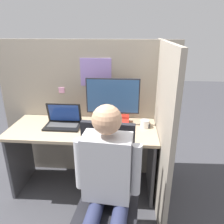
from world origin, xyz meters
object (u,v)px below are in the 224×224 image
object	(u,v)px
laptop	(63,122)
person	(107,180)
stapler	(147,124)
office_chair	(108,189)
paper_box	(113,121)
carrot_toy	(94,133)
monitor	(113,98)
coffee_mug	(145,124)

from	to	relation	value
laptop	person	world-z (taller)	person
stapler	office_chair	xyz separation A→B (m)	(-0.35, -0.75, -0.25)
paper_box	person	distance (m)	0.93
carrot_toy	office_chair	xyz separation A→B (m)	(0.19, -0.49, -0.26)
stapler	office_chair	world-z (taller)	office_chair
paper_box	carrot_toy	distance (m)	0.32
laptop	carrot_toy	distance (m)	0.40
laptop	carrot_toy	bearing A→B (deg)	-25.83
person	carrot_toy	bearing A→B (deg)	107.07
paper_box	laptop	distance (m)	0.53
office_chair	carrot_toy	bearing A→B (deg)	110.84
monitor	coffee_mug	world-z (taller)	monitor
monitor	laptop	world-z (taller)	monitor
carrot_toy	coffee_mug	xyz separation A→B (m)	(0.51, 0.22, 0.02)
carrot_toy	monitor	bearing A→B (deg)	58.70
carrot_toy	office_chair	distance (m)	0.58
laptop	coffee_mug	size ratio (longest dim) A/B	4.09
monitor	office_chair	bearing A→B (deg)	-88.39
office_chair	coffee_mug	xyz separation A→B (m)	(0.32, 0.71, 0.27)
laptop	stapler	xyz separation A→B (m)	(0.89, 0.09, -0.03)
stapler	paper_box	bearing A→B (deg)	178.37
laptop	stapler	world-z (taller)	laptop
monitor	coffee_mug	xyz separation A→B (m)	(0.34, -0.05, -0.26)
monitor	laptop	xyz separation A→B (m)	(-0.52, -0.10, -0.25)
stapler	carrot_toy	size ratio (longest dim) A/B	0.87
laptop	coffee_mug	distance (m)	0.87
monitor	stapler	size ratio (longest dim) A/B	4.32
monitor	office_chair	size ratio (longest dim) A/B	0.53
paper_box	person	bearing A→B (deg)	-87.79
paper_box	coffee_mug	xyz separation A→B (m)	(0.34, -0.05, 0.00)
paper_box	monitor	world-z (taller)	monitor
carrot_toy	laptop	bearing A→B (deg)	154.17
monitor	carrot_toy	world-z (taller)	monitor
monitor	laptop	bearing A→B (deg)	-169.18
person	laptop	bearing A→B (deg)	123.97
stapler	laptop	bearing A→B (deg)	-174.48
carrot_toy	person	world-z (taller)	person
paper_box	person	world-z (taller)	person
monitor	office_chair	xyz separation A→B (m)	(0.02, -0.76, -0.53)
carrot_toy	person	bearing A→B (deg)	-72.93
stapler	office_chair	bearing A→B (deg)	-115.05
office_chair	coffee_mug	world-z (taller)	office_chair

